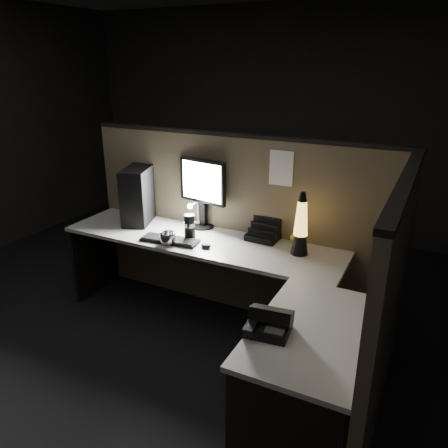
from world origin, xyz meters
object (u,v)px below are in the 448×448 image
at_px(pc_tower, 139,194).
at_px(desk_phone, 269,322).
at_px(monitor, 203,187).
at_px(lava_lamp, 301,229).
at_px(keyboard, 170,240).

height_order(pc_tower, desk_phone, pc_tower).
distance_m(monitor, desk_phone, 1.62).
xyz_separation_m(monitor, desk_phone, (1.06, -1.19, -0.30)).
distance_m(lava_lamp, desk_phone, 1.04).
distance_m(keyboard, lava_lamp, 1.02).
xyz_separation_m(monitor, lava_lamp, (0.90, -0.17, -0.15)).
xyz_separation_m(pc_tower, monitor, (0.57, 0.11, 0.11)).
bearing_deg(desk_phone, keyboard, 139.05).
height_order(pc_tower, lava_lamp, pc_tower).
bearing_deg(monitor, desk_phone, -38.28).
relative_size(keyboard, lava_lamp, 0.97).
height_order(keyboard, desk_phone, desk_phone).
bearing_deg(pc_tower, desk_phone, -52.93).
xyz_separation_m(keyboard, lava_lamp, (0.97, 0.23, 0.18)).
relative_size(pc_tower, desk_phone, 1.92).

